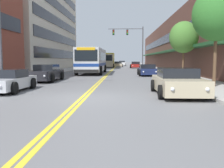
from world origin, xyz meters
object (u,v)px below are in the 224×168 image
object	(u,v)px
city_bus	(92,60)
street_tree_right_near	(217,15)
car_red_parked_right_far	(135,65)
car_champagne_moving_second	(118,64)
car_navy_parked_right_mid	(148,70)
car_dark_grey_parked_left_near	(86,66)
traffic_signal_mast	(132,39)
car_beige_parked_right_foreground	(177,82)
car_white_moving_lead	(122,63)
car_silver_parked_left_far	(8,81)
fire_hydrant	(176,74)
street_tree_right_mid	(184,37)
box_truck	(108,60)
car_charcoal_parked_left_mid	(46,73)

from	to	relation	value
city_bus	street_tree_right_near	bearing A→B (deg)	-60.23
car_red_parked_right_far	car_champagne_moving_second	size ratio (longest dim) A/B	1.08
car_navy_parked_right_mid	car_red_parked_right_far	bearing A→B (deg)	90.25
car_navy_parked_right_mid	car_champagne_moving_second	xyz separation A→B (m)	(-3.70, 30.43, 0.01)
car_dark_grey_parked_left_near	traffic_signal_mast	distance (m)	9.16
city_bus	car_red_parked_right_far	distance (m)	20.74
car_beige_parked_right_foreground	car_white_moving_lead	size ratio (longest dim) A/B	1.07
car_white_moving_lead	car_champagne_moving_second	bearing A→B (deg)	-94.33
car_silver_parked_left_far	fire_hydrant	xyz separation A→B (m)	(10.36, 6.85, 0.01)
traffic_signal_mast	street_tree_right_mid	xyz separation A→B (m)	(4.04, -20.59, -1.48)
car_silver_parked_left_far	car_navy_parked_right_mid	xyz separation A→B (m)	(8.81, 13.62, 0.02)
car_dark_grey_parked_left_near	car_champagne_moving_second	distance (m)	16.32
car_beige_parked_right_foreground	car_red_parked_right_far	distance (m)	38.06
car_champagne_moving_second	fire_hydrant	bearing A→B (deg)	-81.96
car_white_moving_lead	street_tree_right_near	distance (m)	54.26
street_tree_right_mid	fire_hydrant	bearing A→B (deg)	-112.39
car_white_moving_lead	car_champagne_moving_second	size ratio (longest dim) A/B	1.01
city_bus	car_beige_parked_right_foreground	world-z (taller)	city_bus
box_truck	street_tree_right_near	xyz separation A→B (m)	(8.51, -39.48, 2.61)
car_red_parked_right_far	car_white_moving_lead	size ratio (longest dim) A/B	1.07
traffic_signal_mast	fire_hydrant	size ratio (longest dim) A/B	8.93
car_red_parked_right_far	box_truck	distance (m)	7.08
street_tree_right_near	car_silver_parked_left_far	bearing A→B (deg)	-172.46
traffic_signal_mast	street_tree_right_near	bearing A→B (deg)	-82.61
car_charcoal_parked_left_mid	street_tree_right_near	distance (m)	12.85
car_white_moving_lead	street_tree_right_near	size ratio (longest dim) A/B	0.76
city_bus	car_beige_parked_right_foreground	distance (m)	19.40
street_tree_right_near	city_bus	bearing A→B (deg)	119.77
car_charcoal_parked_left_mid	car_beige_parked_right_foreground	world-z (taller)	car_charcoal_parked_left_mid
car_charcoal_parked_left_mid	car_beige_parked_right_foreground	bearing A→B (deg)	-40.48
city_bus	car_beige_parked_right_foreground	size ratio (longest dim) A/B	2.36
car_white_moving_lead	box_truck	world-z (taller)	box_truck
car_white_moving_lead	traffic_signal_mast	world-z (taller)	traffic_signal_mast
car_beige_parked_right_foreground	car_champagne_moving_second	distance (m)	45.27
car_champagne_moving_second	street_tree_right_near	distance (m)	43.16
car_dark_grey_parked_left_near	car_navy_parked_right_mid	xyz separation A→B (m)	(8.78, -14.92, -0.06)
car_dark_grey_parked_left_near	car_silver_parked_left_far	xyz separation A→B (m)	(-0.03, -28.54, -0.08)
car_dark_grey_parked_left_near	car_silver_parked_left_far	distance (m)	28.54
box_truck	street_tree_right_mid	xyz separation A→B (m)	(8.75, -30.87, 2.10)
fire_hydrant	car_beige_parked_right_foreground	bearing A→B (deg)	-101.15
traffic_signal_mast	car_charcoal_parked_left_mid	bearing A→B (deg)	-107.24
street_tree_right_near	car_charcoal_parked_left_mid	bearing A→B (deg)	156.94
car_silver_parked_left_far	car_navy_parked_right_mid	size ratio (longest dim) A/B	0.93
car_navy_parked_right_mid	car_champagne_moving_second	size ratio (longest dim) A/B	1.09
car_dark_grey_parked_left_near	traffic_signal_mast	xyz separation A→B (m)	(7.64, 2.17, 4.56)
car_white_moving_lead	fire_hydrant	distance (m)	48.73
car_navy_parked_right_mid	fire_hydrant	xyz separation A→B (m)	(1.55, -6.77, -0.01)
car_charcoal_parked_left_mid	street_tree_right_mid	size ratio (longest dim) A/B	0.96
car_white_moving_lead	car_navy_parked_right_mid	bearing A→B (deg)	-86.10
car_navy_parked_right_mid	street_tree_right_near	world-z (taller)	street_tree_right_near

